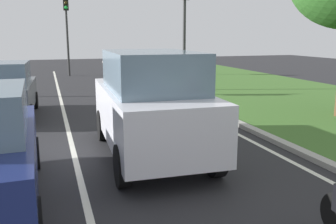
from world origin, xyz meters
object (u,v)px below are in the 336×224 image
(car_suv_ahead, at_px, (151,104))
(traffic_light_far_median, at_px, (67,20))
(car_hatchback_far, at_px, (5,90))
(traffic_light_near_right, at_px, (185,13))

(car_suv_ahead, height_order, traffic_light_far_median, traffic_light_far_median)
(traffic_light_far_median, bearing_deg, car_suv_ahead, -87.68)
(car_suv_ahead, xyz_separation_m, car_hatchback_far, (-3.37, 5.19, -0.28))
(traffic_light_far_median, bearing_deg, traffic_light_near_right, -60.96)
(car_hatchback_far, xyz_separation_m, traffic_light_near_right, (7.43, 3.49, 2.70))
(traffic_light_near_right, relative_size, traffic_light_far_median, 1.02)
(car_hatchback_far, relative_size, traffic_light_far_median, 0.72)
(car_hatchback_far, xyz_separation_m, traffic_light_far_median, (2.67, 12.06, 2.66))
(car_suv_ahead, xyz_separation_m, traffic_light_far_median, (-0.70, 17.25, 2.38))
(traffic_light_far_median, bearing_deg, car_hatchback_far, -102.48)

